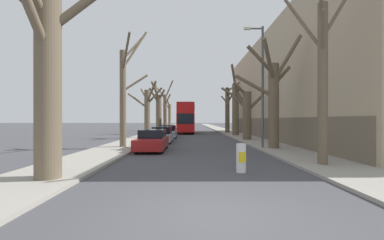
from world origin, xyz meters
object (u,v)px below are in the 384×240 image
(street_tree_left_1, at_px, (124,92))
(parked_car_0, at_px, (152,140))
(street_tree_left_4, at_px, (165,110))
(street_tree_right_1, at_px, (273,98))
(street_tree_left_0, at_px, (47,74))
(lamp_post, at_px, (261,81))
(street_tree_left_2, at_px, (147,111))
(street_tree_right_2, at_px, (247,113))
(street_tree_left_3, at_px, (158,110))
(street_tree_right_4, at_px, (228,107))
(traffic_bollard, at_px, (241,158))
(street_tree_right_3, at_px, (235,107))
(street_tree_left_5, at_px, (169,114))
(parked_car_1, at_px, (162,135))
(parked_car_2, at_px, (168,132))
(street_tree_right_0, at_px, (323,72))
(double_decker_bus, at_px, (186,117))

(street_tree_left_1, relative_size, parked_car_0, 1.96)
(street_tree_left_4, height_order, street_tree_right_1, street_tree_left_4)
(street_tree_left_0, height_order, lamp_post, lamp_post)
(street_tree_left_2, bearing_deg, street_tree_right_2, -16.25)
(lamp_post, bearing_deg, street_tree_left_3, 116.72)
(street_tree_right_4, distance_m, traffic_bollard, 29.74)
(street_tree_right_3, bearing_deg, street_tree_left_5, 113.01)
(street_tree_left_5, bearing_deg, street_tree_right_3, -66.99)
(street_tree_right_1, distance_m, parked_car_0, 8.67)
(parked_car_1, bearing_deg, street_tree_right_2, 15.91)
(parked_car_0, relative_size, parked_car_2, 1.04)
(street_tree_left_0, height_order, traffic_bollard, street_tree_left_0)
(street_tree_left_1, relative_size, parked_car_2, 2.04)
(street_tree_left_4, bearing_deg, street_tree_right_1, -70.68)
(street_tree_right_4, distance_m, parked_car_0, 23.90)
(street_tree_left_1, distance_m, street_tree_left_2, 9.77)
(street_tree_left_0, xyz_separation_m, parked_car_0, (2.16, 8.70, -2.91))
(street_tree_right_1, xyz_separation_m, street_tree_right_3, (-0.01, 14.78, 0.09))
(street_tree_right_3, height_order, traffic_bollard, street_tree_right_3)
(traffic_bollard, bearing_deg, parked_car_2, 103.74)
(street_tree_right_0, xyz_separation_m, parked_car_2, (-8.29, 17.50, -3.44))
(double_decker_bus, relative_size, traffic_bollard, 10.18)
(street_tree_left_0, xyz_separation_m, street_tree_right_2, (10.22, 16.68, -0.90))
(street_tree_left_0, relative_size, traffic_bollard, 6.65)
(street_tree_right_3, height_order, parked_car_1, street_tree_right_3)
(parked_car_0, distance_m, parked_car_1, 5.68)
(street_tree_right_1, bearing_deg, double_decker_bus, 105.58)
(street_tree_left_0, bearing_deg, street_tree_left_2, 90.18)
(street_tree_left_2, xyz_separation_m, street_tree_right_0, (10.52, -17.05, 1.07))
(lamp_post, bearing_deg, street_tree_left_1, 176.74)
(street_tree_left_1, distance_m, parked_car_0, 4.20)
(street_tree_left_3, relative_size, parked_car_1, 1.81)
(double_decker_bus, bearing_deg, street_tree_left_1, -100.55)
(street_tree_right_1, relative_size, traffic_bollard, 6.76)
(street_tree_left_1, xyz_separation_m, double_decker_bus, (4.05, 21.73, -1.48))
(street_tree_left_2, xyz_separation_m, traffic_bollard, (6.77, -18.12, -2.49))
(street_tree_right_0, bearing_deg, parked_car_0, 143.79)
(street_tree_right_1, bearing_deg, parked_car_1, 146.71)
(street_tree_left_1, relative_size, traffic_bollard, 7.79)
(double_decker_bus, relative_size, lamp_post, 1.33)
(street_tree_right_2, xyz_separation_m, parked_car_2, (-8.06, 3.45, -2.00))
(street_tree_left_5, relative_size, parked_car_0, 1.79)
(lamp_post, bearing_deg, street_tree_left_4, 108.35)
(street_tree_left_3, distance_m, street_tree_right_1, 22.00)
(double_decker_bus, bearing_deg, street_tree_left_3, -140.92)
(street_tree_left_0, xyz_separation_m, street_tree_right_0, (10.46, 2.63, 0.55))
(street_tree_left_4, height_order, traffic_bollard, street_tree_left_4)
(street_tree_left_1, height_order, traffic_bollard, street_tree_left_1)
(street_tree_right_3, bearing_deg, street_tree_left_2, -158.37)
(street_tree_left_1, distance_m, street_tree_right_3, 17.30)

